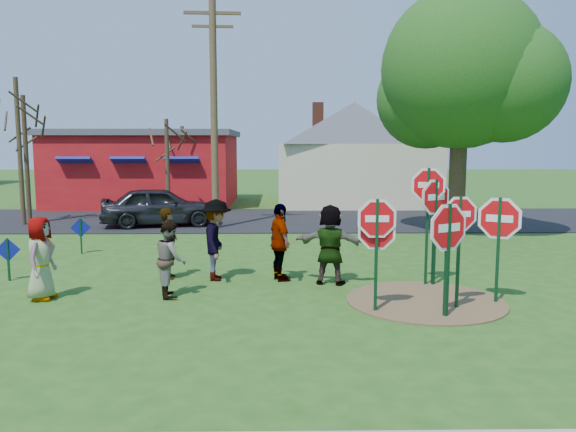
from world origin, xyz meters
name	(u,v)px	position (x,y,z in m)	size (l,w,h in m)	color
ground	(210,290)	(0.00, 0.00, 0.00)	(120.00, 120.00, 0.00)	#254F16
road	(243,219)	(0.00, 11.50, 0.02)	(120.00, 7.50, 0.04)	black
dirt_patch	(425,301)	(4.50, -1.00, 0.01)	(3.20, 3.20, 0.03)	brown
red_building	(147,167)	(-5.50, 17.99, 1.97)	(9.40, 7.69, 3.90)	maroon
cream_house	(354,149)	(5.50, 18.00, 2.92)	(9.40, 9.40, 6.50)	beige
stop_sign_a	(377,229)	(3.36, -1.66, 1.59)	(1.02, 0.07, 2.30)	#103D20
stop_sign_b	(428,196)	(4.84, 0.34, 2.03)	(1.04, 0.11, 2.80)	#103D20
stop_sign_c	(459,226)	(4.98, -1.48, 1.62)	(0.92, 0.11, 2.32)	#103D20
stop_sign_d	(435,205)	(5.01, 0.32, 1.82)	(0.97, 0.53, 2.56)	#103D20
stop_sign_e	(448,236)	(4.60, -2.04, 1.52)	(1.06, 0.59, 2.28)	#103D20
stop_sign_f	(499,225)	(5.90, -1.11, 1.59)	(1.04, 0.53, 2.29)	#103D20
stop_sign_g	(377,239)	(3.37, -1.59, 1.39)	(0.98, 0.15, 2.04)	#103D20
blue_diamond_c	(8,255)	(-4.80, 0.90, 0.62)	(0.56, 0.12, 1.02)	#103D20
blue_diamond_d	(81,232)	(-4.26, 4.18, 0.65)	(0.56, 0.17, 1.06)	#103D20
person_a	(41,258)	(-3.36, -0.71, 0.86)	(0.84, 0.55, 1.73)	#374685
person_b	(169,243)	(-1.09, 1.12, 0.84)	(0.62, 0.40, 1.69)	#236565
person_c	(171,259)	(-0.75, -0.49, 0.80)	(0.77, 0.60, 1.59)	brown
person_d	(216,240)	(0.05, 0.93, 0.95)	(1.23, 0.71, 1.90)	#39383E
person_e	(280,242)	(1.55, 0.83, 0.91)	(1.07, 0.44, 1.82)	#462B4E
person_f	(330,244)	(2.69, 0.48, 0.92)	(1.70, 0.54, 1.84)	#205836
suv	(160,206)	(-3.11, 9.64, 0.80)	(1.78, 4.43, 1.51)	#2F2F34
utility_pole	(214,110)	(-0.88, 9.00, 4.45)	(2.07, 0.26, 8.45)	#4C3823
leafy_tree	(465,77)	(7.83, 7.27, 5.42)	(5.93, 5.41, 8.42)	#382819
bare_tree_west	(25,141)	(-8.53, 10.49, 3.30)	(1.80, 1.80, 5.10)	#382819
bare_tree_east	(183,156)	(-3.05, 14.69, 2.61)	(1.80, 1.80, 4.03)	#382819
bare_tree_mid	(18,130)	(-8.59, 10.07, 3.71)	(1.80, 1.80, 5.74)	#382819
bare_tree_extra	(167,154)	(-3.34, 12.45, 2.76)	(1.80, 1.80, 4.27)	#382819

